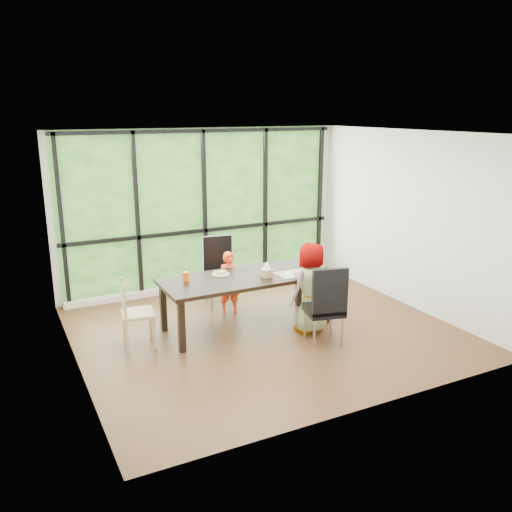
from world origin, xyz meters
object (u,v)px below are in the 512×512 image
object	(u,v)px
dining_table	(246,301)
white_mug	(311,262)
plate_near	(294,274)
green_cup	(316,268)
orange_cup	(186,277)
chair_window_leather	(220,272)
plate_far	(221,274)
child_older	(310,288)
chair_interior_leather	(324,304)
child_toddler	(230,283)
tissue_box	(267,273)
chair_end_beech	(138,313)

from	to	relation	value
dining_table	white_mug	bearing A→B (deg)	3.84
plate_near	green_cup	size ratio (longest dim) A/B	2.25
plate_near	orange_cup	xyz separation A→B (m)	(-1.45, 0.40, 0.06)
chair_window_leather	plate_far	world-z (taller)	chair_window_leather
child_older	white_mug	bearing A→B (deg)	-132.04
dining_table	chair_interior_leather	world-z (taller)	chair_interior_leather
child_toddler	plate_far	world-z (taller)	child_toddler
plate_near	orange_cup	size ratio (longest dim) A/B	1.86
chair_window_leather	green_cup	bearing A→B (deg)	-41.75
chair_interior_leather	plate_near	bearing A→B (deg)	-73.88
orange_cup	green_cup	distance (m)	1.86
tissue_box	plate_near	bearing A→B (deg)	-10.74
chair_interior_leather	plate_near	world-z (taller)	chair_interior_leather
dining_table	orange_cup	distance (m)	0.95
chair_end_beech	child_older	xyz separation A→B (m)	(2.24, -0.58, 0.18)
child_older	tissue_box	distance (m)	0.63
plate_near	green_cup	xyz separation A→B (m)	(0.36, -0.00, 0.05)
child_toddler	tissue_box	world-z (taller)	child_toddler
plate_near	green_cup	bearing A→B (deg)	-0.30
chair_interior_leather	plate_far	bearing A→B (deg)	-37.66
child_toddler	tissue_box	distance (m)	0.85
chair_interior_leather	child_toddler	xyz separation A→B (m)	(-0.66, 1.55, -0.06)
orange_cup	child_toddler	bearing A→B (deg)	27.32
plate_near	white_mug	bearing A→B (deg)	33.31
child_toddler	tissue_box	size ratio (longest dim) A/B	7.26
child_toddler	child_older	xyz separation A→B (m)	(0.71, -1.13, 0.15)
dining_table	green_cup	world-z (taller)	green_cup
dining_table	white_mug	xyz separation A→B (m)	(1.11, 0.07, 0.42)
child_older	child_toddler	bearing A→B (deg)	-67.11
child_toddler	child_older	world-z (taller)	child_older
green_cup	dining_table	bearing A→B (deg)	165.98
plate_near	tissue_box	distance (m)	0.40
child_older	green_cup	xyz separation A→B (m)	(0.28, 0.30, 0.17)
child_toddler	orange_cup	world-z (taller)	child_toddler
plate_near	green_cup	world-z (taller)	green_cup
child_toddler	child_older	distance (m)	1.34
green_cup	tissue_box	distance (m)	0.76
white_mug	child_older	bearing A→B (deg)	-122.93
orange_cup	green_cup	size ratio (longest dim) A/B	1.21
dining_table	child_older	world-z (taller)	child_older
dining_table	child_older	xyz separation A→B (m)	(0.71, -0.55, 0.26)
green_cup	chair_end_beech	bearing A→B (deg)	173.53
green_cup	plate_far	bearing A→B (deg)	160.09
chair_interior_leather	white_mug	distance (m)	1.16
child_toddler	plate_far	size ratio (longest dim) A/B	3.89
dining_table	plate_near	distance (m)	0.77
plate_far	tissue_box	distance (m)	0.65
child_toddler	green_cup	world-z (taller)	child_toddler
child_older	plate_near	distance (m)	0.34
tissue_box	chair_window_leather	bearing A→B (deg)	100.99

